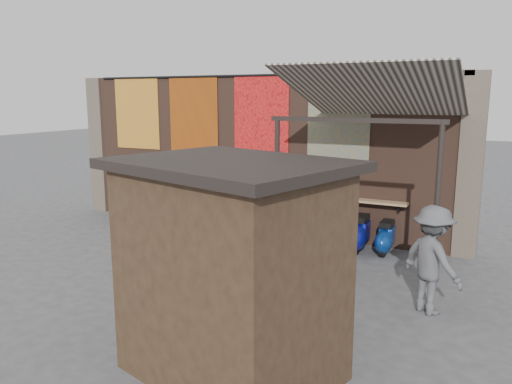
# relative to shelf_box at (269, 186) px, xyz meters

# --- Properties ---
(ground) EXTENTS (70.00, 70.00, 0.00)m
(ground) POSITION_rel_shelf_box_xyz_m (-0.62, -2.30, -1.25)
(ground) COLOR #474749
(ground) RESTS_ON ground
(brick_wall) EXTENTS (10.00, 0.40, 4.00)m
(brick_wall) POSITION_rel_shelf_box_xyz_m (-0.62, 0.40, 0.75)
(brick_wall) COLOR brown
(brick_wall) RESTS_ON ground
(pier_left) EXTENTS (0.50, 0.50, 4.00)m
(pier_left) POSITION_rel_shelf_box_xyz_m (-5.82, 0.40, 0.75)
(pier_left) COLOR #4C4238
(pier_left) RESTS_ON ground
(pier_right) EXTENTS (0.50, 0.50, 4.00)m
(pier_right) POSITION_rel_shelf_box_xyz_m (4.58, 0.40, 0.75)
(pier_right) COLOR #4C4238
(pier_right) RESTS_ON ground
(eating_counter) EXTENTS (8.00, 0.32, 0.05)m
(eating_counter) POSITION_rel_shelf_box_xyz_m (-0.62, 0.03, -0.15)
(eating_counter) COLOR #9E7A51
(eating_counter) RESTS_ON brick_wall
(shelf_box) EXTENTS (0.58, 0.32, 0.25)m
(shelf_box) POSITION_rel_shelf_box_xyz_m (0.00, 0.00, 0.00)
(shelf_box) COLOR white
(shelf_box) RESTS_ON eating_counter
(tapestry_redgold) EXTENTS (1.50, 0.02, 2.00)m
(tapestry_redgold) POSITION_rel_shelf_box_xyz_m (-4.22, 0.18, 1.75)
(tapestry_redgold) COLOR maroon
(tapestry_redgold) RESTS_ON brick_wall
(tapestry_sun) EXTENTS (1.50, 0.02, 2.00)m
(tapestry_sun) POSITION_rel_shelf_box_xyz_m (-2.32, 0.18, 1.75)
(tapestry_sun) COLOR orange
(tapestry_sun) RESTS_ON brick_wall
(tapestry_orange) EXTENTS (1.50, 0.02, 2.00)m
(tapestry_orange) POSITION_rel_shelf_box_xyz_m (-0.32, 0.18, 1.75)
(tapestry_orange) COLOR red
(tapestry_orange) RESTS_ON brick_wall
(tapestry_multi) EXTENTS (1.50, 0.02, 2.00)m
(tapestry_multi) POSITION_rel_shelf_box_xyz_m (1.68, 0.18, 1.75)
(tapestry_multi) COLOR #235C83
(tapestry_multi) RESTS_ON brick_wall
(hang_rail) EXTENTS (9.50, 0.06, 0.06)m
(hang_rail) POSITION_rel_shelf_box_xyz_m (-0.62, 0.17, 2.73)
(hang_rail) COLOR black
(hang_rail) RESTS_ON brick_wall
(scooter_stool_0) EXTENTS (0.32, 0.72, 0.68)m
(scooter_stool_0) POSITION_rel_shelf_box_xyz_m (-3.10, -0.31, -0.91)
(scooter_stool_0) COLOR black
(scooter_stool_0) RESTS_ON ground
(scooter_stool_1) EXTENTS (0.35, 0.77, 0.73)m
(scooter_stool_1) POSITION_rel_shelf_box_xyz_m (-2.53, -0.29, -0.88)
(scooter_stool_1) COLOR #0C5513
(scooter_stool_1) RESTS_ON ground
(scooter_stool_2) EXTENTS (0.36, 0.81, 0.77)m
(scooter_stool_2) POSITION_rel_shelf_box_xyz_m (-1.89, -0.30, -0.87)
(scooter_stool_2) COLOR #B50D35
(scooter_stool_2) RESTS_ON ground
(scooter_stool_3) EXTENTS (0.37, 0.82, 0.78)m
(scooter_stool_3) POSITION_rel_shelf_box_xyz_m (-1.29, -0.28, -0.86)
(scooter_stool_3) COLOR #A93316
(scooter_stool_3) RESTS_ON ground
(scooter_stool_4) EXTENTS (0.39, 0.86, 0.81)m
(scooter_stool_4) POSITION_rel_shelf_box_xyz_m (-0.61, -0.33, -0.85)
(scooter_stool_4) COLOR #1D144D
(scooter_stool_4) RESTS_ON ground
(scooter_stool_5) EXTENTS (0.40, 0.88, 0.84)m
(scooter_stool_5) POSITION_rel_shelf_box_xyz_m (-0.04, -0.27, -0.83)
(scooter_stool_5) COLOR #0E471B
(scooter_stool_5) RESTS_ON ground
(scooter_stool_6) EXTENTS (0.40, 0.89, 0.84)m
(scooter_stool_6) POSITION_rel_shelf_box_xyz_m (0.58, -0.32, -0.83)
(scooter_stool_6) COLOR #175E56
(scooter_stool_6) RESTS_ON ground
(scooter_stool_7) EXTENTS (0.39, 0.88, 0.83)m
(scooter_stool_7) POSITION_rel_shelf_box_xyz_m (1.13, -0.27, -0.84)
(scooter_stool_7) COLOR black
(scooter_stool_7) RESTS_ON ground
(scooter_stool_8) EXTENTS (0.37, 0.83, 0.79)m
(scooter_stool_8) POSITION_rel_shelf_box_xyz_m (1.85, -0.30, -0.86)
(scooter_stool_8) COLOR #1E164F
(scooter_stool_8) RESTS_ON ground
(scooter_stool_9) EXTENTS (0.39, 0.86, 0.82)m
(scooter_stool_9) POSITION_rel_shelf_box_xyz_m (2.42, -0.34, -0.84)
(scooter_stool_9) COLOR navy
(scooter_stool_9) RESTS_ON ground
(scooter_stool_10) EXTENTS (0.35, 0.78, 0.74)m
(scooter_stool_10) POSITION_rel_shelf_box_xyz_m (2.99, -0.29, -0.88)
(scooter_stool_10) COLOR navy
(scooter_stool_10) RESTS_ON ground
(diner_left) EXTENTS (0.61, 0.41, 1.66)m
(diner_left) POSITION_rel_shelf_box_xyz_m (-4.15, -0.74, -0.42)
(diner_left) COLOR #7F84B9
(diner_left) RESTS_ON ground
(diner_right) EXTENTS (0.92, 0.85, 1.53)m
(diner_right) POSITION_rel_shelf_box_xyz_m (-2.81, -0.30, -0.49)
(diner_right) COLOR #33282F
(diner_right) RESTS_ON ground
(shopper_navy) EXTENTS (0.99, 0.98, 1.69)m
(shopper_navy) POSITION_rel_shelf_box_xyz_m (2.24, -2.09, -0.41)
(shopper_navy) COLOR black
(shopper_navy) RESTS_ON ground
(shopper_grey) EXTENTS (1.32, 1.22, 1.78)m
(shopper_grey) POSITION_rel_shelf_box_xyz_m (4.28, -3.06, -0.36)
(shopper_grey) COLOR #515356
(shopper_grey) RESTS_ON ground
(shopper_tan) EXTENTS (0.93, 0.75, 1.65)m
(shopper_tan) POSITION_rel_shelf_box_xyz_m (1.30, -1.00, -0.43)
(shopper_tan) COLOR #876956
(shopper_tan) RESTS_ON ground
(market_stall) EXTENTS (2.83, 2.42, 2.62)m
(market_stall) POSITION_rel_shelf_box_xyz_m (2.28, -6.08, 0.06)
(market_stall) COLOR black
(market_stall) RESTS_ON ground
(stall_roof) EXTENTS (3.18, 2.76, 0.12)m
(stall_roof) POSITION_rel_shelf_box_xyz_m (2.28, -6.08, 1.43)
(stall_roof) COLOR black
(stall_roof) RESTS_ON market_stall
(stall_sign) EXTENTS (1.16, 0.37, 0.50)m
(stall_sign) POSITION_rel_shelf_box_xyz_m (2.54, -5.19, 0.65)
(stall_sign) COLOR gold
(stall_sign) RESTS_ON market_stall
(stall_shelf) EXTENTS (1.95, 0.66, 0.06)m
(stall_shelf) POSITION_rel_shelf_box_xyz_m (2.54, -5.19, -0.30)
(stall_shelf) COLOR #473321
(stall_shelf) RESTS_ON market_stall
(awning_canvas) EXTENTS (3.20, 3.28, 0.97)m
(awning_canvas) POSITION_rel_shelf_box_xyz_m (2.88, -1.40, 2.30)
(awning_canvas) COLOR beige
(awning_canvas) RESTS_ON brick_wall
(awning_ledger) EXTENTS (3.30, 0.08, 0.12)m
(awning_ledger) POSITION_rel_shelf_box_xyz_m (2.88, 0.19, 2.70)
(awning_ledger) COLOR #33261C
(awning_ledger) RESTS_ON brick_wall
(awning_header) EXTENTS (3.00, 0.08, 0.08)m
(awning_header) POSITION_rel_shelf_box_xyz_m (2.88, -2.90, 1.83)
(awning_header) COLOR black
(awning_header) RESTS_ON awning_post_left
(awning_post_left) EXTENTS (0.09, 0.09, 3.10)m
(awning_post_left) POSITION_rel_shelf_box_xyz_m (1.48, -2.90, 0.30)
(awning_post_left) COLOR black
(awning_post_left) RESTS_ON ground
(awning_post_right) EXTENTS (0.09, 0.09, 3.10)m
(awning_post_right) POSITION_rel_shelf_box_xyz_m (4.28, -2.90, 0.30)
(awning_post_right) COLOR black
(awning_post_right) RESTS_ON ground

